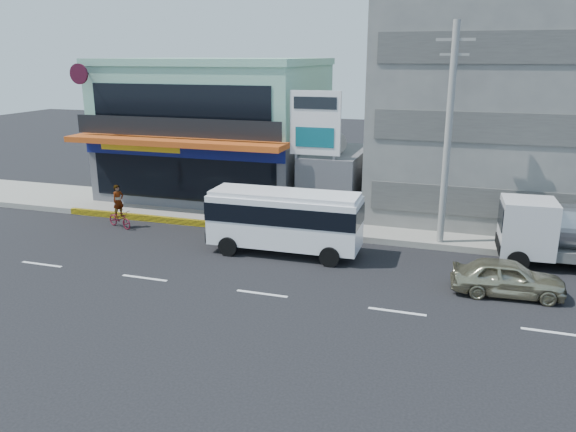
# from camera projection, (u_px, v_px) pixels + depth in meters

# --- Properties ---
(ground) EXTENTS (120.00, 120.00, 0.00)m
(ground) POSITION_uv_depth(u_px,v_px,m) (262.00, 294.00, 20.92)
(ground) COLOR black
(ground) RESTS_ON ground
(sidewalk) EXTENTS (70.00, 5.00, 0.30)m
(sidewalk) POSITION_uv_depth(u_px,v_px,m) (421.00, 230.00, 28.11)
(sidewalk) COLOR gray
(sidewalk) RESTS_ON ground
(shop_building) EXTENTS (12.40, 11.70, 8.00)m
(shop_building) POSITION_uv_depth(u_px,v_px,m) (219.00, 132.00, 34.94)
(shop_building) COLOR #4F4F55
(shop_building) RESTS_ON ground
(concrete_building) EXTENTS (16.00, 12.00, 14.00)m
(concrete_building) POSITION_uv_depth(u_px,v_px,m) (535.00, 86.00, 29.78)
(concrete_building) COLOR gray
(concrete_building) RESTS_ON ground
(gap_structure) EXTENTS (3.00, 6.00, 3.50)m
(gap_structure) POSITION_uv_depth(u_px,v_px,m) (336.00, 182.00, 31.42)
(gap_structure) COLOR #4F4F55
(gap_structure) RESTS_ON ground
(satellite_dish) EXTENTS (1.50, 1.50, 0.15)m
(satellite_dish) POSITION_uv_depth(u_px,v_px,m) (333.00, 152.00, 30.01)
(satellite_dish) COLOR slate
(satellite_dish) RESTS_ON gap_structure
(billboard) EXTENTS (2.60, 0.18, 6.90)m
(billboard) POSITION_uv_depth(u_px,v_px,m) (315.00, 131.00, 28.13)
(billboard) COLOR gray
(billboard) RESTS_ON ground
(utility_pole_near) EXTENTS (1.60, 0.30, 10.00)m
(utility_pole_near) POSITION_uv_depth(u_px,v_px,m) (448.00, 136.00, 24.51)
(utility_pole_near) COLOR #999993
(utility_pole_near) RESTS_ON ground
(minibus) EXTENTS (6.79, 2.47, 2.83)m
(minibus) POSITION_uv_depth(u_px,v_px,m) (285.00, 217.00, 24.78)
(minibus) COLOR white
(minibus) RESTS_ON ground
(sedan) EXTENTS (4.13, 1.89, 1.37)m
(sedan) POSITION_uv_depth(u_px,v_px,m) (508.00, 277.00, 20.66)
(sedan) COLOR #B7B08C
(sedan) RESTS_ON ground
(motorcycle_rider) EXTENTS (1.85, 1.20, 2.25)m
(motorcycle_rider) POSITION_uv_depth(u_px,v_px,m) (119.00, 214.00, 28.80)
(motorcycle_rider) COLOR #540C1C
(motorcycle_rider) RESTS_ON ground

